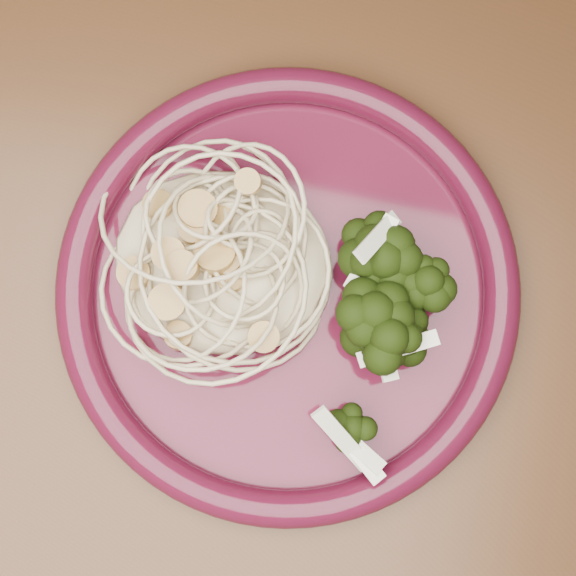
# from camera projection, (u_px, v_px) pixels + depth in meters

# --- Properties ---
(dining_table) EXTENTS (1.20, 0.80, 0.75)m
(dining_table) POSITION_uv_depth(u_px,v_px,m) (354.00, 297.00, 0.67)
(dining_table) COLOR #472814
(dining_table) RESTS_ON ground
(dinner_plate) EXTENTS (0.38, 0.38, 0.03)m
(dinner_plate) POSITION_uv_depth(u_px,v_px,m) (288.00, 290.00, 0.55)
(dinner_plate) COLOR #470D20
(dinner_plate) RESTS_ON dining_table
(spaghetti_pile) EXTENTS (0.17, 0.16, 0.03)m
(spaghetti_pile) POSITION_uv_depth(u_px,v_px,m) (220.00, 259.00, 0.55)
(spaghetti_pile) COLOR #C5B588
(spaghetti_pile) RESTS_ON dinner_plate
(scallop_cluster) EXTENTS (0.15, 0.15, 0.04)m
(scallop_cluster) POSITION_uv_depth(u_px,v_px,m) (215.00, 248.00, 0.51)
(scallop_cluster) COLOR tan
(scallop_cluster) RESTS_ON spaghetti_pile
(broccoli_pile) EXTENTS (0.12, 0.17, 0.05)m
(broccoli_pile) POSITION_uv_depth(u_px,v_px,m) (373.00, 321.00, 0.53)
(broccoli_pile) COLOR black
(broccoli_pile) RESTS_ON dinner_plate
(onion_garnish) EXTENTS (0.08, 0.11, 0.05)m
(onion_garnish) POSITION_uv_depth(u_px,v_px,m) (379.00, 316.00, 0.50)
(onion_garnish) COLOR beige
(onion_garnish) RESTS_ON broccoli_pile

